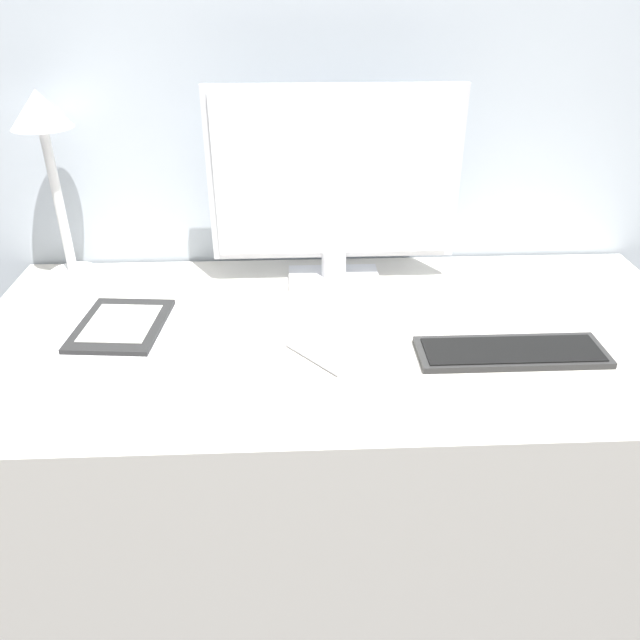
% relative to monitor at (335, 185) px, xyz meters
% --- Properties ---
extents(wall_back, '(3.60, 0.05, 2.40)m').
position_rel_monitor_xyz_m(wall_back, '(-0.00, 0.15, 0.24)').
color(wall_back, '#B2BCC6').
rests_on(wall_back, ground_plane).
extents(desk, '(1.41, 0.68, 0.75)m').
position_rel_monitor_xyz_m(desk, '(-0.00, -0.23, -0.59)').
color(desk, beige).
rests_on(desk, ground_plane).
extents(monitor, '(0.52, 0.11, 0.41)m').
position_rel_monitor_xyz_m(monitor, '(0.00, 0.00, 0.00)').
color(monitor, silver).
rests_on(monitor, desk).
extents(keyboard, '(0.33, 0.11, 0.01)m').
position_rel_monitor_xyz_m(keyboard, '(0.30, -0.33, -0.21)').
color(keyboard, '#282828').
rests_on(keyboard, desk).
extents(laptop, '(0.36, 0.26, 0.02)m').
position_rel_monitor_xyz_m(laptop, '(-0.38, -0.25, -0.20)').
color(laptop, silver).
rests_on(laptop, desk).
extents(ereader, '(0.17, 0.21, 0.01)m').
position_rel_monitor_xyz_m(ereader, '(-0.41, -0.24, -0.19)').
color(ereader, black).
rests_on(ereader, laptop).
extents(desk_lamp, '(0.12, 0.12, 0.40)m').
position_rel_monitor_xyz_m(desk_lamp, '(-0.58, 0.03, 0.08)').
color(desk_lamp, white).
rests_on(desk_lamp, desk).
extents(pen, '(0.09, 0.11, 0.01)m').
position_rel_monitor_xyz_m(pen, '(-0.06, -0.33, -0.21)').
color(pen, silver).
rests_on(pen, desk).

